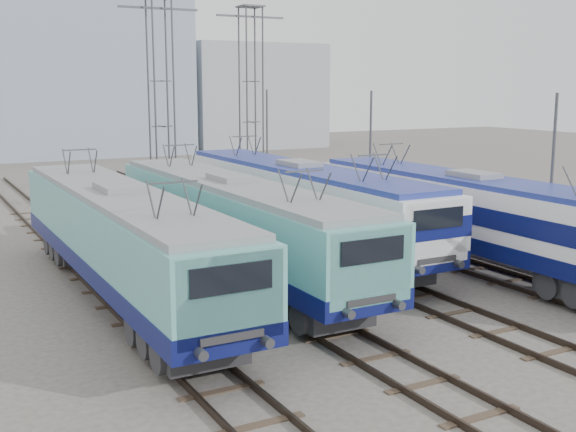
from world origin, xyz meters
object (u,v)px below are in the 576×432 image
at_px(catenary_tower_west, 161,97).
at_px(mast_front, 551,186).
at_px(locomotive_far_left, 122,235).
at_px(locomotive_center_left, 234,220).
at_px(locomotive_far_right, 475,212).
at_px(locomotive_center_right, 301,198).
at_px(mast_mid, 370,158).
at_px(catenary_tower_east, 251,95).
at_px(mast_rear, 267,143).

bearing_deg(catenary_tower_west, mast_front, -66.73).
relative_size(locomotive_far_left, locomotive_center_left, 1.01).
bearing_deg(locomotive_far_right, locomotive_center_right, 126.65).
xyz_separation_m(locomotive_center_right, mast_mid, (6.35, 3.90, 1.12)).
height_order(mast_front, mast_mid, same).
relative_size(locomotive_far_left, catenary_tower_east, 1.55).
height_order(locomotive_far_left, mast_front, mast_front).
bearing_deg(locomotive_center_left, mast_rear, 59.95).
xyz_separation_m(locomotive_center_right, mast_front, (6.35, -8.10, 1.12)).
height_order(locomotive_center_right, catenary_tower_west, catenary_tower_west).
distance_m(locomotive_center_right, mast_rear, 17.16).
relative_size(locomotive_far_right, catenary_tower_west, 1.52).
bearing_deg(locomotive_far_right, mast_mid, 79.47).
bearing_deg(mast_front, catenary_tower_west, 113.27).
distance_m(catenary_tower_west, mast_mid, 12.16).
bearing_deg(mast_front, catenary_tower_east, 95.45).
xyz_separation_m(locomotive_far_left, locomotive_center_right, (9.00, 3.67, 0.07)).
relative_size(catenary_tower_east, mast_mid, 1.71).
relative_size(catenary_tower_east, mast_rear, 1.71).
height_order(locomotive_far_left, locomotive_far_right, locomotive_far_left).
bearing_deg(mast_rear, mast_front, -90.00).
bearing_deg(mast_mid, locomotive_far_right, -100.53).
height_order(locomotive_center_left, locomotive_far_right, locomotive_center_left).
xyz_separation_m(locomotive_far_right, catenary_tower_west, (-6.75, 17.95, 4.32)).
relative_size(locomotive_far_right, catenary_tower_east, 1.52).
height_order(locomotive_far_left, locomotive_center_right, locomotive_center_right).
bearing_deg(locomotive_far_left, locomotive_far_right, -9.99).
xyz_separation_m(locomotive_center_right, locomotive_far_right, (4.50, -6.05, -0.06)).
xyz_separation_m(locomotive_center_left, locomotive_far_right, (9.00, -3.20, 0.03)).
relative_size(catenary_tower_east, mast_front, 1.71).
height_order(locomotive_center_right, catenary_tower_east, catenary_tower_east).
height_order(catenary_tower_east, mast_front, catenary_tower_east).
bearing_deg(mast_rear, locomotive_center_left, -120.05).
distance_m(catenary_tower_west, mast_rear, 9.99).
relative_size(catenary_tower_west, catenary_tower_east, 1.00).
xyz_separation_m(catenary_tower_west, mast_rear, (8.60, 4.00, -3.14)).
height_order(locomotive_far_left, mast_mid, mast_mid).
bearing_deg(mast_rear, locomotive_far_left, -128.10).
xyz_separation_m(locomotive_far_left, mast_rear, (15.35, 19.57, 1.19)).
xyz_separation_m(locomotive_far_left, catenary_tower_west, (6.75, 15.57, 4.33)).
distance_m(locomotive_center_left, locomotive_far_right, 9.55).
xyz_separation_m(mast_front, mast_mid, (0.00, 12.00, 0.00)).
height_order(locomotive_center_left, mast_rear, mast_rear).
xyz_separation_m(catenary_tower_east, mast_rear, (2.10, 2.00, -3.14)).
relative_size(locomotive_center_left, mast_mid, 2.63).
distance_m(catenary_tower_east, mast_front, 22.32).
xyz_separation_m(locomotive_center_right, catenary_tower_east, (4.25, 13.90, 4.26)).
bearing_deg(locomotive_center_right, locomotive_far_left, -157.82).
relative_size(locomotive_far_left, locomotive_far_right, 1.02).
distance_m(locomotive_far_right, mast_mid, 10.19).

